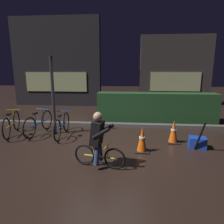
% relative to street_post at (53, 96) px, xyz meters
% --- Properties ---
extents(ground_plane, '(40.00, 40.00, 0.00)m').
position_rel_street_post_xyz_m(ground_plane, '(1.79, -1.20, -1.27)').
color(ground_plane, black).
extents(sidewalk_curb, '(12.00, 0.24, 0.12)m').
position_rel_street_post_xyz_m(sidewalk_curb, '(1.79, 1.00, -1.21)').
color(sidewalk_curb, '#56544F').
rests_on(sidewalk_curb, ground).
extents(hedge_row, '(4.80, 0.70, 1.18)m').
position_rel_street_post_xyz_m(hedge_row, '(3.59, 1.90, -0.68)').
color(hedge_row, '#214723').
rests_on(hedge_row, ground).
extents(storefront_left, '(5.12, 0.54, 4.99)m').
position_rel_street_post_xyz_m(storefront_left, '(-1.77, 5.30, 1.22)').
color(storefront_left, '#262328').
rests_on(storefront_left, ground).
extents(storefront_right, '(4.10, 0.54, 4.04)m').
position_rel_street_post_xyz_m(storefront_right, '(5.14, 6.00, 0.74)').
color(storefront_right, '#383330').
rests_on(storefront_right, ground).
extents(street_post, '(0.10, 0.10, 2.53)m').
position_rel_street_post_xyz_m(street_post, '(0.00, 0.00, 0.00)').
color(street_post, '#2D2D33').
rests_on(street_post, ground).
extents(parked_bike_leftmost, '(0.53, 1.66, 0.79)m').
position_rel_street_post_xyz_m(parked_bike_leftmost, '(-1.37, -0.25, -0.91)').
color(parked_bike_leftmost, black).
rests_on(parked_bike_leftmost, ground).
extents(parked_bike_left_mid, '(0.46, 1.72, 0.79)m').
position_rel_street_post_xyz_m(parked_bike_left_mid, '(-0.52, -0.08, -0.91)').
color(parked_bike_left_mid, black).
rests_on(parked_bike_left_mid, ground).
extents(parked_bike_center_left, '(0.46, 1.67, 0.77)m').
position_rel_street_post_xyz_m(parked_bike_center_left, '(0.33, -0.24, -0.92)').
color(parked_bike_center_left, black).
rests_on(parked_bike_center_left, ground).
extents(traffic_cone_near, '(0.36, 0.36, 0.68)m').
position_rel_street_post_xyz_m(traffic_cone_near, '(2.84, -1.30, -0.94)').
color(traffic_cone_near, black).
rests_on(traffic_cone_near, ground).
extents(traffic_cone_far, '(0.36, 0.36, 0.68)m').
position_rel_street_post_xyz_m(traffic_cone_far, '(3.79, -0.56, -0.94)').
color(traffic_cone_far, black).
rests_on(traffic_cone_far, ground).
extents(blue_crate, '(0.49, 0.39, 0.30)m').
position_rel_street_post_xyz_m(blue_crate, '(4.38, -0.90, -1.12)').
color(blue_crate, '#193DB7').
rests_on(blue_crate, ground).
extents(cyclist, '(1.17, 0.59, 1.25)m').
position_rel_street_post_xyz_m(cyclist, '(1.83, -2.20, -0.64)').
color(cyclist, black).
rests_on(cyclist, ground).
extents(closed_umbrella, '(0.19, 0.30, 0.82)m').
position_rel_street_post_xyz_m(closed_umbrella, '(4.34, -1.15, -0.86)').
color(closed_umbrella, black).
rests_on(closed_umbrella, ground).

